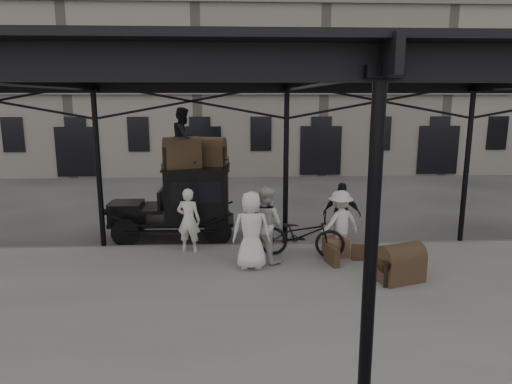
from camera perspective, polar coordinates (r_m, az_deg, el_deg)
ground at (r=11.03m, az=4.76°, el=-10.33°), size 120.00×120.00×0.00m
platform at (r=9.19m, az=6.41°, el=-14.52°), size 28.00×8.00×0.15m
canopy at (r=8.55m, az=6.81°, el=14.78°), size 22.50×9.00×4.74m
building_frontage at (r=28.33m, az=0.16°, el=17.42°), size 64.00×8.00×14.00m
taxi at (r=13.61m, az=-8.61°, el=-0.88°), size 3.65×1.55×2.18m
porter_left at (r=12.07m, az=-8.42°, el=-3.49°), size 0.69×0.52×1.70m
porter_midleft at (r=11.21m, az=1.21°, el=-4.03°), size 1.16×1.14×1.89m
porter_centre at (r=10.75m, az=-0.58°, el=-4.79°), size 0.93×0.62×1.86m
porter_official at (r=12.68m, az=10.68°, el=-2.73°), size 1.10×0.71×1.74m
porter_right at (r=11.82m, az=10.45°, el=-3.87°), size 1.26×1.00×1.70m
bicycle at (r=11.68m, az=5.67°, el=-5.31°), size 2.32×1.25×1.16m
porter_roof at (r=13.25m, az=-9.03°, el=6.75°), size 0.80×0.94×1.70m
steamer_trunk_roof_near at (r=13.16m, az=-9.25°, el=4.61°), size 1.15×0.92×0.73m
steamer_trunk_roof_far at (r=13.54m, az=-5.87°, el=4.81°), size 1.06×0.78×0.70m
steamer_trunk_platform at (r=10.64m, az=17.59°, el=-8.76°), size 1.12×0.89×0.72m
wicker_hamper at (r=11.93m, az=9.92°, el=-6.72°), size 0.64×0.51×0.50m
suitcase_upright at (r=11.33m, az=9.46°, el=-7.83°), size 0.28×0.62×0.45m
suitcase_flat at (r=11.77m, az=13.29°, el=-7.36°), size 0.61×0.21×0.40m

